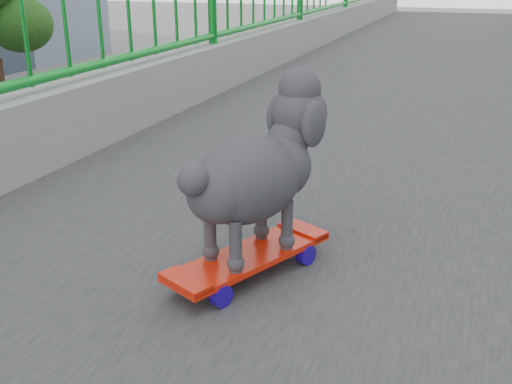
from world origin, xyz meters
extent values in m
cube|color=slate|center=(0.00, 9.00, 3.25)|extent=(1.20, 1.20, 6.50)
cylinder|color=black|center=(-25.90, 28.00, 1.38)|extent=(0.44, 0.44, 2.77)
cube|color=red|center=(-0.25, 1.66, 7.06)|extent=(0.34, 0.50, 0.02)
cube|color=#99999E|center=(-0.32, 1.52, 7.04)|extent=(0.09, 0.07, 0.02)
cylinder|color=#1A0691|center=(-0.38, 1.55, 7.03)|extent=(0.05, 0.06, 0.06)
sphere|color=yellow|center=(-0.38, 1.55, 7.03)|extent=(0.02, 0.02, 0.02)
cylinder|color=#1A0691|center=(-0.26, 1.49, 7.03)|extent=(0.05, 0.06, 0.06)
sphere|color=yellow|center=(-0.26, 1.49, 7.03)|extent=(0.02, 0.02, 0.02)
cube|color=#99999E|center=(-0.19, 1.80, 7.04)|extent=(0.09, 0.07, 0.02)
cylinder|color=#1A0691|center=(-0.24, 1.83, 7.03)|extent=(0.05, 0.06, 0.06)
sphere|color=yellow|center=(-0.24, 1.83, 7.03)|extent=(0.02, 0.02, 0.02)
cylinder|color=#1A0691|center=(-0.13, 1.78, 7.03)|extent=(0.05, 0.06, 0.06)
sphere|color=yellow|center=(-0.13, 1.78, 7.03)|extent=(0.02, 0.02, 0.02)
ellipsoid|color=#29272B|center=(-0.25, 1.66, 7.27)|extent=(0.33, 0.39, 0.22)
sphere|color=#29272B|center=(-0.17, 1.83, 7.41)|extent=(0.15, 0.15, 0.15)
sphere|color=black|center=(-0.13, 1.92, 7.39)|extent=(0.03, 0.03, 0.03)
sphere|color=#29272B|center=(-0.33, 1.50, 7.31)|extent=(0.07, 0.07, 0.07)
cylinder|color=#29272B|center=(-0.26, 1.77, 7.13)|extent=(0.03, 0.03, 0.14)
cylinder|color=#29272B|center=(-0.17, 1.73, 7.13)|extent=(0.03, 0.03, 0.14)
cylinder|color=#29272B|center=(-0.33, 1.60, 7.13)|extent=(0.03, 0.03, 0.14)
cylinder|color=#29272B|center=(-0.25, 1.56, 7.13)|extent=(0.03, 0.03, 0.14)
imported|color=red|center=(-9.20, 17.67, 0.68)|extent=(1.44, 4.12, 1.36)
camera|label=1|loc=(0.26, 0.34, 7.77)|focal=42.00mm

